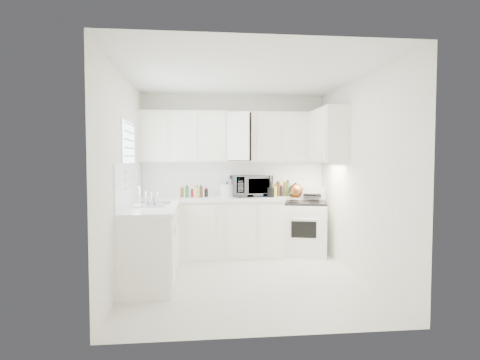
{
  "coord_description": "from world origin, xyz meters",
  "views": [
    {
      "loc": [
        -0.6,
        -4.95,
        1.56
      ],
      "look_at": [
        0.0,
        0.7,
        1.25
      ],
      "focal_mm": 29.85,
      "sensor_mm": 36.0,
      "label": 1
    }
  ],
  "objects": [
    {
      "name": "paper_towel",
      "position": [
        -0.03,
        1.47,
        1.08
      ],
      "size": [
        0.12,
        0.12,
        0.27
      ],
      "primitive_type": "cylinder",
      "color": "white",
      "rests_on": "countertop_back"
    },
    {
      "name": "spice_left_1",
      "position": [
        -0.78,
        1.33,
        1.02
      ],
      "size": [
        0.06,
        0.06,
        0.13
      ],
      "primitive_type": "cylinder",
      "color": "#226839",
      "rests_on": "countertop_back"
    },
    {
      "name": "spice_left_0",
      "position": [
        -0.85,
        1.42,
        1.02
      ],
      "size": [
        0.06,
        0.06,
        0.13
      ],
      "primitive_type": "cylinder",
      "color": "brown",
      "rests_on": "countertop_back"
    },
    {
      "name": "wall_right",
      "position": [
        1.5,
        0.0,
        1.3
      ],
      "size": [
        0.0,
        3.2,
        3.2
      ],
      "primitive_type": "plane",
      "rotation": [
        1.57,
        0.0,
        -1.57
      ],
      "color": "white",
      "rests_on": "ground"
    },
    {
      "name": "ceiling",
      "position": [
        0.0,
        0.0,
        2.6
      ],
      "size": [
        3.2,
        3.2,
        0.0
      ],
      "primitive_type": "plane",
      "rotation": [
        3.14,
        0.0,
        0.0
      ],
      "color": "white",
      "rests_on": "ground"
    },
    {
      "name": "floor",
      "position": [
        0.0,
        0.0,
        0.0
      ],
      "size": [
        3.2,
        3.2,
        0.0
      ],
      "primitive_type": "plane",
      "color": "silver",
      "rests_on": "ground"
    },
    {
      "name": "dish_rack",
      "position": [
        -1.23,
        0.14,
        1.05
      ],
      "size": [
        0.41,
        0.33,
        0.2
      ],
      "primitive_type": null,
      "rotation": [
        0.0,
        0.0,
        0.17
      ],
      "color": "white",
      "rests_on": "countertop_left"
    },
    {
      "name": "wall_left",
      "position": [
        -1.5,
        0.0,
        1.3
      ],
      "size": [
        0.0,
        3.2,
        3.2
      ],
      "primitive_type": "plane",
      "rotation": [
        1.57,
        0.0,
        1.57
      ],
      "color": "white",
      "rests_on": "ground"
    },
    {
      "name": "countertop_left",
      "position": [
        -1.19,
        0.2,
        0.93
      ],
      "size": [
        0.64,
        1.62,
        0.05
      ],
      "primitive_type": "cube",
      "color": "white",
      "rests_on": "lower_cabinets_left"
    },
    {
      "name": "sauce_right_5",
      "position": [
        0.85,
        1.4,
        1.05
      ],
      "size": [
        0.06,
        0.06,
        0.19
      ],
      "primitive_type": "cylinder",
      "color": "#226839",
      "rests_on": "countertop_back"
    },
    {
      "name": "microwave",
      "position": [
        0.25,
        1.38,
        1.16
      ],
      "size": [
        0.66,
        0.46,
        0.41
      ],
      "primitive_type": "imported",
      "rotation": [
        0.0,
        0.0,
        0.21
      ],
      "color": "gray",
      "rests_on": "countertop_back"
    },
    {
      "name": "rice_cooker",
      "position": [
        -0.13,
        1.4,
        1.07
      ],
      "size": [
        0.27,
        0.27,
        0.23
      ],
      "primitive_type": null,
      "rotation": [
        0.0,
        0.0,
        -0.17
      ],
      "color": "white",
      "rests_on": "countertop_back"
    },
    {
      "name": "window_blinds",
      "position": [
        -1.48,
        0.35,
        1.55
      ],
      "size": [
        0.06,
        0.96,
        1.06
      ],
      "primitive_type": null,
      "color": "white",
      "rests_on": "wall_left"
    },
    {
      "name": "spice_left_3",
      "position": [
        -0.62,
        1.33,
        1.02
      ],
      "size": [
        0.06,
        0.06,
        0.13
      ],
      "primitive_type": "cylinder",
      "color": "#E3EE38",
      "rests_on": "countertop_back"
    },
    {
      "name": "tea_kettle",
      "position": [
        0.92,
        1.15,
        1.07
      ],
      "size": [
        0.34,
        0.32,
        0.26
      ],
      "primitive_type": null,
      "rotation": [
        0.0,
        0.0,
        -0.37
      ],
      "color": "brown",
      "rests_on": "stove"
    },
    {
      "name": "spice_left_5",
      "position": [
        -0.47,
        1.33,
        1.02
      ],
      "size": [
        0.06,
        0.06,
        0.13
      ],
      "primitive_type": "cylinder",
      "color": "black",
      "rests_on": "countertop_back"
    },
    {
      "name": "spice_left_4",
      "position": [
        -0.55,
        1.42,
        1.02
      ],
      "size": [
        0.06,
        0.06,
        0.13
      ],
      "primitive_type": "cylinder",
      "color": "#4F3116",
      "rests_on": "countertop_back"
    },
    {
      "name": "sink",
      "position": [
        -1.19,
        0.55,
        1.07
      ],
      "size": [
        0.42,
        0.38,
        0.3
      ],
      "primitive_type": null,
      "color": "gray",
      "rests_on": "countertop_left"
    },
    {
      "name": "backsplash_back",
      "position": [
        0.0,
        1.59,
        1.23
      ],
      "size": [
        2.98,
        0.02,
        0.55
      ],
      "primitive_type": "cube",
      "color": "white",
      "rests_on": "wall_back"
    },
    {
      "name": "lower_cabinets_back",
      "position": [
        -0.39,
        1.3,
        0.45
      ],
      "size": [
        2.22,
        0.6,
        0.9
      ],
      "primitive_type": null,
      "color": "white",
      "rests_on": "floor"
    },
    {
      "name": "backsplash_left",
      "position": [
        -1.49,
        0.2,
        1.23
      ],
      "size": [
        0.02,
        1.6,
        0.55
      ],
      "primitive_type": "cube",
      "color": "white",
      "rests_on": "wall_left"
    },
    {
      "name": "sauce_right_2",
      "position": [
        0.69,
        1.46,
        1.05
      ],
      "size": [
        0.06,
        0.06,
        0.19
      ],
      "primitive_type": "cylinder",
      "color": "#4F3116",
      "rests_on": "countertop_back"
    },
    {
      "name": "upper_cabinets_back",
      "position": [
        0.0,
        1.44,
        1.5
      ],
      "size": [
        3.0,
        0.33,
        0.8
      ],
      "primitive_type": null,
      "color": "white",
      "rests_on": "wall_back"
    },
    {
      "name": "wall_back",
      "position": [
        0.0,
        1.6,
        1.3
      ],
      "size": [
        3.0,
        0.0,
        3.0
      ],
      "primitive_type": "plane",
      "rotation": [
        1.57,
        0.0,
        0.0
      ],
      "color": "white",
      "rests_on": "ground"
    },
    {
      "name": "lower_cabinets_left",
      "position": [
        -1.2,
        0.2,
        0.45
      ],
      "size": [
        0.6,
        1.6,
        0.9
      ],
      "primitive_type": null,
      "color": "white",
      "rests_on": "floor"
    },
    {
      "name": "frying_pan",
      "position": [
        1.28,
        1.47,
        0.97
      ],
      "size": [
        0.35,
        0.52,
        0.04
      ],
      "primitive_type": null,
      "rotation": [
        0.0,
        0.0,
        0.14
      ],
      "color": "black",
      "rests_on": "stove"
    },
    {
      "name": "sauce_right_3",
      "position": [
        0.74,
        1.4,
        1.05
      ],
      "size": [
        0.06,
        0.06,
        0.19
      ],
      "primitive_type": "cylinder",
      "color": "black",
      "rests_on": "countertop_back"
    },
    {
      "name": "stove",
      "position": [
        1.1,
        1.31,
        0.55
      ],
      "size": [
        0.84,
        0.75,
        1.1
      ],
      "primitive_type": null,
      "rotation": [
        0.0,
        0.0,
        -0.27
      ],
      "color": "white",
      "rests_on": "floor"
    },
    {
      "name": "spice_left_2",
      "position": [
        -0.7,
        1.42,
        1.02
      ],
      "size": [
        0.06,
        0.06,
        0.13
      ],
      "primitive_type": "cylinder",
      "color": "red",
      "rests_on": "countertop_back"
    },
    {
      "name": "upper_cabinets_right",
      "position": [
        1.33,
        0.82,
        1.5
      ],
      "size": [
        0.33,
        0.9,
        0.8
      ],
      "primitive_type": null,
      "color": "white",
      "rests_on": "wall_right"
    },
    {
      "name": "sauce_right_1",
      "position": [
        0.64,
        1.4,
        1.05
      ],
      "size": [
        0.06,
        0.06,
        0.19
      ],
      "primitive_type": "cylinder",
      "color": "#E3EE38",
      "rests_on": "countertop_back"
    },
    {
      "name": "utensil_crock",
      "position": [
        0.54,
        1.2,
        1.13
      ],
      "size": [
        0.13,
        0.13,
        0.36
      ],
      "primitive_type": null,
      "rotation": [
        0.0,
        0.0,
        0.15
      ],
      "color": "black",
      "rests_on": "countertop_back"
    },
    {
      "name": "countertop_back",
      "position": [
        -0.39,
        1.29,
        0.93
      ],
      "size": [
        2.24,
        0.64,
        0.05
      ],
      "primitive_type": "cube",
      "color": "white",
      "rests_on": "lower_cabinets_back"
    },
    {
      "name": "wall_front",
      "position": [
        0.0,
        -1.6,
        1.3
      ],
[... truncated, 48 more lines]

